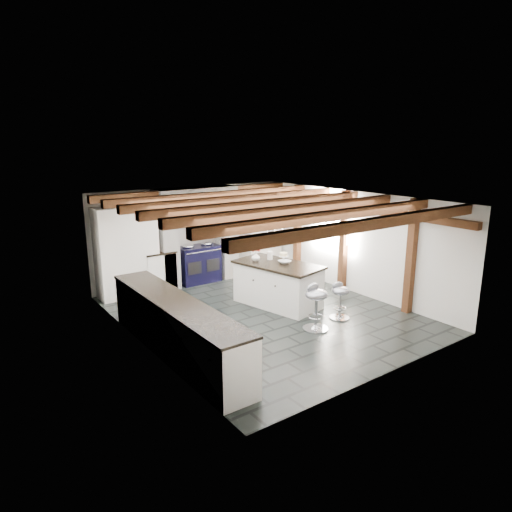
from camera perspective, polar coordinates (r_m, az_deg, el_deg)
ground at (r=9.20m, az=0.96°, el=-7.25°), size 6.00×6.00×0.00m
room_shell at (r=9.70m, az=-6.93°, el=0.40°), size 6.00×6.03×6.00m
range_cooker at (r=11.21m, az=-7.26°, el=-0.90°), size 1.00×0.63×0.99m
kitchen_island at (r=9.56m, az=2.72°, el=-3.48°), size 1.33×1.99×1.20m
bar_stool_near at (r=8.98m, az=10.46°, el=-4.98°), size 0.41×0.41×0.72m
bar_stool_far at (r=8.36m, az=7.49°, el=-5.69°), size 0.48×0.48×0.87m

